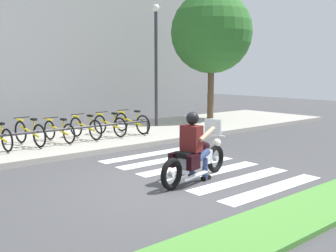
{
  "coord_description": "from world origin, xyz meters",
  "views": [
    {
      "loc": [
        -4.95,
        -5.84,
        2.22
      ],
      "look_at": [
        1.41,
        1.64,
        0.85
      ],
      "focal_mm": 42.14,
      "sensor_mm": 36.0,
      "label": 1
    }
  ],
  "objects_px": {
    "bicycle_5": "(132,123)",
    "tree_near_rack": "(211,33)",
    "bicycle_4": "(110,125)",
    "bicycle_1": "(30,133)",
    "rider": "(194,142)",
    "motorcycle": "(196,159)",
    "bicycle_2": "(59,131)",
    "bicycle_3": "(85,128)",
    "street_lamp": "(156,56)",
    "bike_rack": "(81,128)"
  },
  "relations": [
    {
      "from": "bicycle_5",
      "to": "tree_near_rack",
      "type": "bearing_deg",
      "value": 13.59
    },
    {
      "from": "bicycle_4",
      "to": "bicycle_1",
      "type": "bearing_deg",
      "value": -179.99
    },
    {
      "from": "rider",
      "to": "bicycle_5",
      "type": "bearing_deg",
      "value": 67.63
    },
    {
      "from": "motorcycle",
      "to": "bicycle_2",
      "type": "xyz_separation_m",
      "value": [
        -0.55,
        5.2,
        0.03
      ]
    },
    {
      "from": "motorcycle",
      "to": "bicycle_3",
      "type": "bearing_deg",
      "value": 86.46
    },
    {
      "from": "rider",
      "to": "bicycle_5",
      "type": "height_order",
      "value": "rider"
    },
    {
      "from": "motorcycle",
      "to": "bicycle_3",
      "type": "distance_m",
      "value": 5.21
    },
    {
      "from": "bicycle_4",
      "to": "tree_near_rack",
      "type": "bearing_deg",
      "value": 11.67
    },
    {
      "from": "motorcycle",
      "to": "street_lamp",
      "type": "xyz_separation_m",
      "value": [
        3.8,
        6.04,
        2.35
      ]
    },
    {
      "from": "bicycle_3",
      "to": "motorcycle",
      "type": "bearing_deg",
      "value": -93.54
    },
    {
      "from": "motorcycle",
      "to": "tree_near_rack",
      "type": "xyz_separation_m",
      "value": [
        7.2,
        6.44,
        3.43
      ]
    },
    {
      "from": "motorcycle",
      "to": "tree_near_rack",
      "type": "bearing_deg",
      "value": 41.82
    },
    {
      "from": "street_lamp",
      "to": "tree_near_rack",
      "type": "distance_m",
      "value": 3.59
    },
    {
      "from": "bicycle_2",
      "to": "bicycle_4",
      "type": "xyz_separation_m",
      "value": [
        1.75,
        -0.0,
        0.02
      ]
    },
    {
      "from": "bike_rack",
      "to": "tree_near_rack",
      "type": "bearing_deg",
      "value": 13.78
    },
    {
      "from": "bicycle_2",
      "to": "tree_near_rack",
      "type": "bearing_deg",
      "value": 9.08
    },
    {
      "from": "motorcycle",
      "to": "tree_near_rack",
      "type": "height_order",
      "value": "tree_near_rack"
    },
    {
      "from": "bicycle_5",
      "to": "bike_rack",
      "type": "bearing_deg",
      "value": -165.76
    },
    {
      "from": "motorcycle",
      "to": "bike_rack",
      "type": "bearing_deg",
      "value": 91.41
    },
    {
      "from": "bike_rack",
      "to": "bicycle_1",
      "type": "bearing_deg",
      "value": 157.09
    },
    {
      "from": "rider",
      "to": "street_lamp",
      "type": "height_order",
      "value": "street_lamp"
    },
    {
      "from": "tree_near_rack",
      "to": "bicycle_5",
      "type": "bearing_deg",
      "value": -166.41
    },
    {
      "from": "tree_near_rack",
      "to": "motorcycle",
      "type": "bearing_deg",
      "value": -138.18
    },
    {
      "from": "rider",
      "to": "motorcycle",
      "type": "bearing_deg",
      "value": 9.69
    },
    {
      "from": "bicycle_3",
      "to": "bicycle_4",
      "type": "bearing_deg",
      "value": -0.01
    },
    {
      "from": "motorcycle",
      "to": "bike_rack",
      "type": "relative_size",
      "value": 0.44
    },
    {
      "from": "motorcycle",
      "to": "street_lamp",
      "type": "bearing_deg",
      "value": 57.84
    },
    {
      "from": "motorcycle",
      "to": "street_lamp",
      "type": "relative_size",
      "value": 0.47
    },
    {
      "from": "tree_near_rack",
      "to": "bike_rack",
      "type": "bearing_deg",
      "value": -166.22
    },
    {
      "from": "rider",
      "to": "bicycle_4",
      "type": "xyz_separation_m",
      "value": [
        1.27,
        5.21,
        -0.32
      ]
    },
    {
      "from": "motorcycle",
      "to": "bicycle_1",
      "type": "relative_size",
      "value": 1.32
    },
    {
      "from": "bike_rack",
      "to": "bicycle_2",
      "type": "bearing_deg",
      "value": 128.23
    },
    {
      "from": "bicycle_5",
      "to": "bicycle_2",
      "type": "bearing_deg",
      "value": 179.98
    },
    {
      "from": "bicycle_2",
      "to": "bicycle_5",
      "type": "bearing_deg",
      "value": -0.02
    },
    {
      "from": "bike_rack",
      "to": "bicycle_4",
      "type": "bearing_deg",
      "value": 22.93
    },
    {
      "from": "bicycle_2",
      "to": "tree_near_rack",
      "type": "distance_m",
      "value": 8.55
    },
    {
      "from": "bicycle_3",
      "to": "bike_rack",
      "type": "relative_size",
      "value": 0.32
    },
    {
      "from": "bicycle_4",
      "to": "motorcycle",
      "type": "bearing_deg",
      "value": -102.94
    },
    {
      "from": "motorcycle",
      "to": "bicycle_3",
      "type": "relative_size",
      "value": 1.37
    },
    {
      "from": "street_lamp",
      "to": "bicycle_1",
      "type": "bearing_deg",
      "value": -170.86
    },
    {
      "from": "motorcycle",
      "to": "bike_rack",
      "type": "xyz_separation_m",
      "value": [
        -0.11,
        4.65,
        0.12
      ]
    },
    {
      "from": "rider",
      "to": "street_lamp",
      "type": "xyz_separation_m",
      "value": [
        3.88,
        6.05,
        1.98
      ]
    },
    {
      "from": "bicycle_5",
      "to": "bicycle_3",
      "type": "bearing_deg",
      "value": 180.0
    },
    {
      "from": "bicycle_2",
      "to": "bicycle_5",
      "type": "relative_size",
      "value": 0.94
    },
    {
      "from": "rider",
      "to": "tree_near_rack",
      "type": "relative_size",
      "value": 0.25
    },
    {
      "from": "bicycle_2",
      "to": "bike_rack",
      "type": "xyz_separation_m",
      "value": [
        0.44,
        -0.56,
        0.09
      ]
    },
    {
      "from": "bicycle_1",
      "to": "bicycle_3",
      "type": "distance_m",
      "value": 1.75
    },
    {
      "from": "motorcycle",
      "to": "bicycle_4",
      "type": "height_order",
      "value": "motorcycle"
    },
    {
      "from": "bicycle_1",
      "to": "bicycle_5",
      "type": "distance_m",
      "value": 3.49
    },
    {
      "from": "motorcycle",
      "to": "bicycle_2",
      "type": "height_order",
      "value": "motorcycle"
    }
  ]
}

